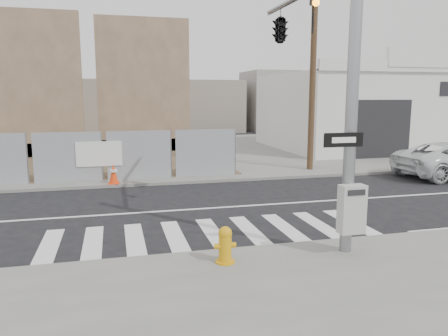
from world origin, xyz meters
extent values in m
plane|color=black|center=(0.00, 0.00, 0.00)|extent=(100.00, 100.00, 0.00)
cube|color=slate|center=(0.00, 14.00, 0.06)|extent=(50.00, 20.00, 0.12)
cylinder|color=gray|center=(2.50, -4.80, 3.62)|extent=(0.26, 0.26, 7.00)
cube|color=#B2B2AF|center=(2.45, -5.08, 1.15)|extent=(0.55, 0.30, 1.05)
cube|color=black|center=(2.25, -4.96, 2.62)|extent=(0.90, 0.03, 0.30)
cube|color=silver|center=(2.25, -4.98, 2.62)|extent=(0.55, 0.01, 0.12)
imported|color=black|center=(2.50, -2.80, 5.57)|extent=(0.16, 0.20, 1.00)
imported|color=black|center=(2.50, -0.60, 5.57)|extent=(0.53, 2.48, 1.00)
cylinder|color=gray|center=(8.00, 4.60, 2.72)|extent=(0.12, 0.12, 5.20)
imported|color=black|center=(8.00, 4.60, 5.22)|extent=(0.16, 0.20, 1.00)
cube|color=brown|center=(-7.00, 13.00, 4.12)|extent=(6.00, 0.50, 8.00)
cube|color=brown|center=(-7.00, 13.40, 0.52)|extent=(6.00, 1.30, 0.80)
cube|color=brown|center=(-0.50, 14.00, 4.12)|extent=(5.50, 0.50, 8.00)
cube|color=brown|center=(-0.50, 14.40, 0.52)|extent=(5.50, 1.30, 0.80)
cube|color=silver|center=(14.00, 13.00, 2.52)|extent=(12.00, 10.00, 4.80)
cube|color=silver|center=(14.00, 8.00, 5.12)|extent=(12.00, 0.30, 0.60)
cube|color=silver|center=(14.00, 7.95, 5.57)|extent=(4.00, 0.30, 1.00)
cube|color=black|center=(12.00, 7.98, 1.72)|extent=(3.40, 0.06, 3.20)
cylinder|color=brown|center=(6.50, 5.50, 5.12)|extent=(0.28, 0.28, 10.00)
cylinder|color=#D2940B|center=(-0.27, -4.83, 0.14)|extent=(0.49, 0.49, 0.04)
cylinder|color=#D2940B|center=(-0.27, -4.83, 0.42)|extent=(0.32, 0.32, 0.61)
sphere|color=#D2940B|center=(-0.27, -4.83, 0.75)|extent=(0.28, 0.28, 0.28)
cylinder|color=#D2940B|center=(-0.43, -4.83, 0.49)|extent=(0.16, 0.14, 0.11)
cylinder|color=#D2940B|center=(-0.11, -4.83, 0.49)|extent=(0.16, 0.14, 0.11)
cube|color=#FF3C0D|center=(-2.47, 4.22, 0.14)|extent=(0.47, 0.47, 0.03)
cone|color=#FF3C0D|center=(-2.47, 4.22, 0.52)|extent=(0.42, 0.42, 0.80)
cylinder|color=silver|center=(-2.47, 4.22, 0.63)|extent=(0.31, 0.31, 0.09)
camera|label=1|loc=(-2.41, -13.15, 3.53)|focal=35.00mm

